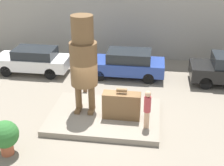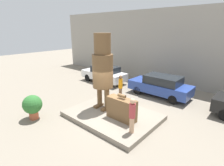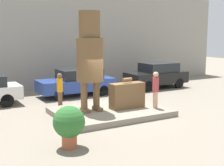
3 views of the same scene
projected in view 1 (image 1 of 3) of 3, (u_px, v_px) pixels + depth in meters
ground_plane at (105, 119)px, 13.64m from camera, size 60.00×60.00×0.00m
pedestal at (105, 116)px, 13.58m from camera, size 4.76×3.52×0.25m
building_backdrop at (125, 8)px, 19.56m from camera, size 28.00×0.60×6.32m
statue_figure at (83, 58)px, 12.77m from camera, size 1.14×1.14×4.22m
giant_suitcase at (122, 105)px, 13.03m from camera, size 1.58×0.56×1.37m
tourist at (147, 108)px, 12.18m from camera, size 0.28×0.28×1.63m
parked_car_white at (33, 60)px, 17.97m from camera, size 4.22×1.72×1.49m
parked_car_blue at (126, 63)px, 17.47m from camera, size 4.37×1.76×1.53m
planter_pot at (5, 136)px, 11.10m from camera, size 1.01×1.01×1.34m
worker_hivis at (85, 75)px, 15.64m from camera, size 0.28×0.28×1.66m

